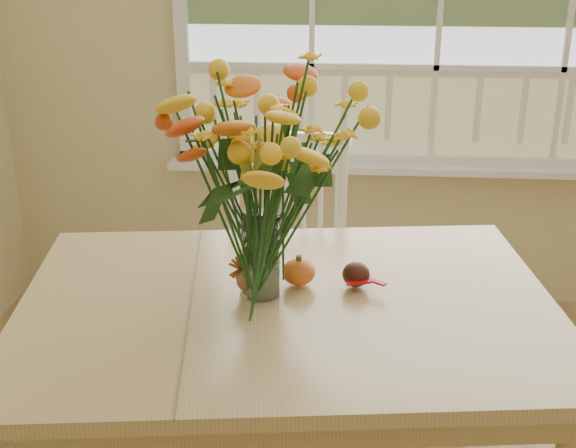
{
  "coord_description": "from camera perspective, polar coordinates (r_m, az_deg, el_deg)",
  "views": [
    {
      "loc": [
        -0.4,
        -1.23,
        1.77
      ],
      "look_at": [
        -0.54,
        0.67,
        1.01
      ],
      "focal_mm": 48.0,
      "sensor_mm": 36.0,
      "label": 1
    }
  ],
  "objects": [
    {
      "name": "turkey_figurine",
      "position": [
        2.14,
        -2.72,
        -4.21
      ],
      "size": [
        0.1,
        0.08,
        0.11
      ],
      "rotation": [
        0.0,
        0.0,
        0.21
      ],
      "color": "#CCB78C",
      "rests_on": "dining_table"
    },
    {
      "name": "windsor_chair",
      "position": [
        2.9,
        -0.18,
        -2.71
      ],
      "size": [
        0.48,
        0.46,
        1.01
      ],
      "rotation": [
        0.0,
        0.0,
        0.03
      ],
      "color": "white",
      "rests_on": "floor"
    },
    {
      "name": "pumpkin",
      "position": [
        2.19,
        0.8,
        -3.66
      ],
      "size": [
        0.1,
        0.1,
        0.07
      ],
      "primitive_type": "ellipsoid",
      "color": "#E2551A",
      "rests_on": "dining_table"
    },
    {
      "name": "flower_vase",
      "position": [
        2.03,
        -2.11,
        3.66
      ],
      "size": [
        0.49,
        0.49,
        0.58
      ],
      "color": "white",
      "rests_on": "dining_table"
    },
    {
      "name": "dining_table",
      "position": [
        2.17,
        -0.04,
        -7.88
      ],
      "size": [
        1.59,
        1.22,
        0.79
      ],
      "rotation": [
        0.0,
        0.0,
        0.12
      ],
      "color": "tan",
      "rests_on": "floor"
    },
    {
      "name": "wall_back",
      "position": [
        3.53,
        11.09,
        14.62
      ],
      "size": [
        4.0,
        0.02,
        2.7
      ],
      "primitive_type": "cube",
      "color": "beige",
      "rests_on": "floor"
    },
    {
      "name": "dark_gourd",
      "position": [
        2.19,
        5.06,
        -3.82
      ],
      "size": [
        0.13,
        0.09,
        0.07
      ],
      "color": "#38160F",
      "rests_on": "dining_table"
    }
  ]
}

